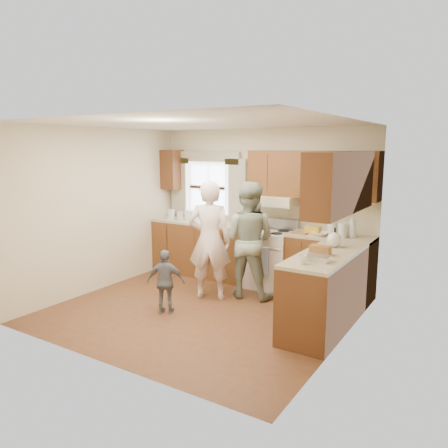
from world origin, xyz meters
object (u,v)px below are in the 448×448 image
Objects in this scene: woman_right at (248,240)px; stove at (269,258)px; woman_left at (210,240)px; child at (166,282)px.

stove is at bearing -105.48° from woman_right.
woman_right is at bearing -161.53° from woman_left.
stove is 0.71m from woman_right.
woman_left is 1.01× the size of woman_right.
woman_right reaches higher than stove.
woman_right is at bearing -144.01° from child.
stove is 0.61× the size of woman_left.
woman_left is 0.93m from child.
child is (-0.59, -1.18, -0.42)m from woman_right.
woman_right is (-0.07, -0.59, 0.39)m from stove.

